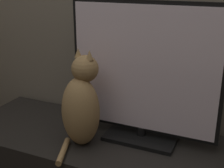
% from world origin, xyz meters
% --- Properties ---
extents(tv, '(0.75, 0.22, 0.69)m').
position_xyz_m(tv, '(0.24, 0.98, 0.81)').
color(tv, black).
rests_on(tv, tv_stand).
extents(cat, '(0.23, 0.34, 0.48)m').
position_xyz_m(cat, '(-0.01, 0.82, 0.67)').
color(cat, '#997547').
rests_on(cat, tv_stand).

